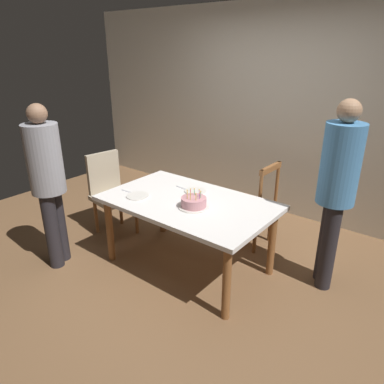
{
  "coord_description": "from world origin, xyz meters",
  "views": [
    {
      "loc": [
        1.93,
        -2.38,
        2.06
      ],
      "look_at": [
        0.05,
        0.0,
        0.82
      ],
      "focal_mm": 33.22,
      "sensor_mm": 36.0,
      "label": 1
    }
  ],
  "objects_px": {
    "plate_near_celebrant": "(138,196)",
    "person_guest": "(337,186)",
    "dining_table": "(188,209)",
    "plate_far_side": "(195,191)",
    "chair_upholstered": "(110,189)",
    "chair_spindle_back": "(253,205)",
    "person_celebrant": "(47,178)",
    "birthday_cake": "(194,203)"
  },
  "relations": [
    {
      "from": "plate_near_celebrant",
      "to": "person_guest",
      "type": "distance_m",
      "value": 1.81
    },
    {
      "from": "dining_table",
      "to": "plate_far_side",
      "type": "relative_size",
      "value": 7.34
    },
    {
      "from": "chair_upholstered",
      "to": "chair_spindle_back",
      "type": "bearing_deg",
      "value": 28.01
    },
    {
      "from": "chair_upholstered",
      "to": "plate_far_side",
      "type": "bearing_deg",
      "value": 9.47
    },
    {
      "from": "chair_upholstered",
      "to": "plate_near_celebrant",
      "type": "bearing_deg",
      "value": -18.95
    },
    {
      "from": "person_celebrant",
      "to": "person_guest",
      "type": "xyz_separation_m",
      "value": [
        2.25,
        1.33,
        0.05
      ]
    },
    {
      "from": "plate_far_side",
      "to": "person_guest",
      "type": "height_order",
      "value": "person_guest"
    },
    {
      "from": "plate_near_celebrant",
      "to": "dining_table",
      "type": "bearing_deg",
      "value": 26.56
    },
    {
      "from": "dining_table",
      "to": "person_guest",
      "type": "bearing_deg",
      "value": 26.22
    },
    {
      "from": "birthday_cake",
      "to": "chair_upholstered",
      "type": "xyz_separation_m",
      "value": [
        -1.33,
        0.12,
        -0.24
      ]
    },
    {
      "from": "dining_table",
      "to": "person_celebrant",
      "type": "relative_size",
      "value": 1.0
    },
    {
      "from": "chair_upholstered",
      "to": "person_celebrant",
      "type": "relative_size",
      "value": 0.59
    },
    {
      "from": "person_celebrant",
      "to": "person_guest",
      "type": "relative_size",
      "value": 0.95
    },
    {
      "from": "plate_far_side",
      "to": "chair_spindle_back",
      "type": "relative_size",
      "value": 0.23
    },
    {
      "from": "dining_table",
      "to": "birthday_cake",
      "type": "relative_size",
      "value": 5.77
    },
    {
      "from": "plate_near_celebrant",
      "to": "chair_upholstered",
      "type": "distance_m",
      "value": 0.82
    },
    {
      "from": "person_guest",
      "to": "chair_spindle_back",
      "type": "bearing_deg",
      "value": 164.94
    },
    {
      "from": "birthday_cake",
      "to": "chair_upholstered",
      "type": "relative_size",
      "value": 0.29
    },
    {
      "from": "person_guest",
      "to": "plate_far_side",
      "type": "bearing_deg",
      "value": -164.27
    },
    {
      "from": "dining_table",
      "to": "birthday_cake",
      "type": "xyz_separation_m",
      "value": [
        0.14,
        -0.09,
        0.13
      ]
    },
    {
      "from": "dining_table",
      "to": "person_celebrant",
      "type": "distance_m",
      "value": 1.35
    },
    {
      "from": "birthday_cake",
      "to": "plate_near_celebrant",
      "type": "bearing_deg",
      "value": -166.76
    },
    {
      "from": "chair_spindle_back",
      "to": "person_celebrant",
      "type": "relative_size",
      "value": 0.59
    },
    {
      "from": "chair_spindle_back",
      "to": "chair_upholstered",
      "type": "distance_m",
      "value": 1.66
    },
    {
      "from": "plate_near_celebrant",
      "to": "chair_spindle_back",
      "type": "xyz_separation_m",
      "value": [
        0.71,
        1.03,
        -0.27
      ]
    },
    {
      "from": "dining_table",
      "to": "chair_upholstered",
      "type": "relative_size",
      "value": 1.7
    },
    {
      "from": "person_celebrant",
      "to": "dining_table",
      "type": "bearing_deg",
      "value": 34.91
    },
    {
      "from": "dining_table",
      "to": "chair_spindle_back",
      "type": "height_order",
      "value": "chair_spindle_back"
    },
    {
      "from": "birthday_cake",
      "to": "plate_near_celebrant",
      "type": "relative_size",
      "value": 1.27
    },
    {
      "from": "birthday_cake",
      "to": "person_celebrant",
      "type": "distance_m",
      "value": 1.4
    },
    {
      "from": "plate_far_side",
      "to": "person_celebrant",
      "type": "relative_size",
      "value": 0.14
    },
    {
      "from": "chair_spindle_back",
      "to": "person_celebrant",
      "type": "distance_m",
      "value": 2.12
    },
    {
      "from": "plate_far_side",
      "to": "person_guest",
      "type": "bearing_deg",
      "value": 15.73
    },
    {
      "from": "plate_near_celebrant",
      "to": "person_celebrant",
      "type": "height_order",
      "value": "person_celebrant"
    },
    {
      "from": "birthday_cake",
      "to": "plate_far_side",
      "type": "bearing_deg",
      "value": 125.26
    },
    {
      "from": "person_celebrant",
      "to": "birthday_cake",
      "type": "bearing_deg",
      "value": 28.82
    },
    {
      "from": "chair_upholstered",
      "to": "birthday_cake",
      "type": "bearing_deg",
      "value": -5.21
    },
    {
      "from": "dining_table",
      "to": "plate_near_celebrant",
      "type": "xyz_separation_m",
      "value": [
        -0.44,
        -0.22,
        0.09
      ]
    },
    {
      "from": "birthday_cake",
      "to": "person_celebrant",
      "type": "xyz_separation_m",
      "value": [
        -1.22,
        -0.67,
        0.15
      ]
    },
    {
      "from": "chair_spindle_back",
      "to": "person_guest",
      "type": "distance_m",
      "value": 1.06
    },
    {
      "from": "person_celebrant",
      "to": "plate_far_side",
      "type": "bearing_deg",
      "value": 44.26
    },
    {
      "from": "birthday_cake",
      "to": "chair_upholstered",
      "type": "bearing_deg",
      "value": 174.79
    }
  ]
}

